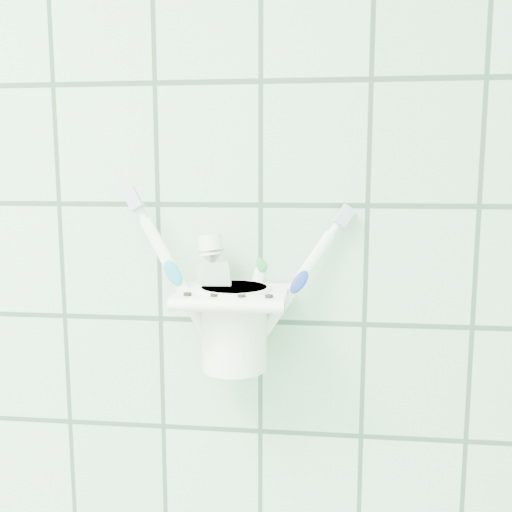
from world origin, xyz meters
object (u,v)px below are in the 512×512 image
Objects in this scene: holder_bracket at (233,297)px; toothpaste_tube at (223,289)px; toothbrush_pink at (220,264)px; toothbrush_blue at (241,256)px; toothbrush_orange at (244,268)px; cup at (234,324)px.

holder_bracket is 0.01m from toothpaste_tube.
holder_bracket is at bearing 7.78° from toothbrush_pink.
holder_bracket is 0.56× the size of toothbrush_pink.
toothbrush_blue reaches higher than toothbrush_orange.
cup is 0.04m from toothpaste_tube.
cup is 0.44× the size of toothbrush_pink.
toothbrush_blue reaches higher than cup.
toothbrush_orange is (0.00, -0.00, -0.01)m from toothbrush_blue.
toothbrush_pink is at bearing -161.62° from holder_bracket.
toothpaste_tube is (-0.02, -0.01, -0.03)m from toothbrush_blue.
toothbrush_pink is at bearing -127.23° from toothpaste_tube.
toothpaste_tube is (-0.01, -0.00, 0.01)m from holder_bracket.
holder_bracket is 0.04m from toothbrush_blue.
cup is at bearing 75.64° from holder_bracket.
toothbrush_orange is 0.03m from toothpaste_tube.
toothbrush_orange is 1.34× the size of toothpaste_tube.
toothbrush_orange reaches higher than holder_bracket.
holder_bracket is at bearing 2.31° from toothpaste_tube.
holder_bracket and cup have the same top height.
toothpaste_tube is (-0.01, -0.00, 0.04)m from cup.
toothbrush_pink is (-0.01, -0.01, 0.06)m from cup.
toothbrush_orange is at bearing -0.15° from cup.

